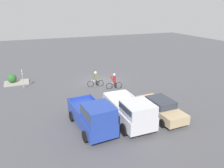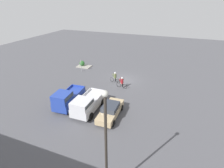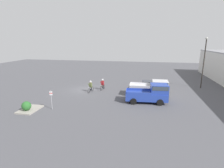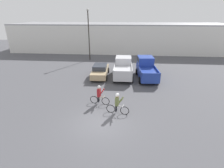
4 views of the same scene
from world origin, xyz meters
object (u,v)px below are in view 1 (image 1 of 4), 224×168
object	(u,v)px
pickup_truck_1	(93,116)
shrub	(12,78)
cyclist_1	(114,81)
fire_lane_sign	(23,77)
pickup_truck_0	(130,111)
sedan_0	(160,108)
cyclist_0	(96,79)

from	to	relation	value
pickup_truck_1	shrub	size ratio (longest dim) A/B	5.20
cyclist_1	fire_lane_sign	distance (m)	9.61
pickup_truck_1	shrub	distance (m)	14.18
pickup_truck_0	cyclist_1	distance (m)	7.60
sedan_0	shrub	bearing A→B (deg)	-49.34
pickup_truck_1	cyclist_0	size ratio (longest dim) A/B	2.87
pickup_truck_0	pickup_truck_1	xyz separation A→B (m)	(2.76, -0.15, 0.04)
sedan_0	cyclist_0	xyz separation A→B (m)	(2.60, -8.50, 0.17)
sedan_0	cyclist_1	world-z (taller)	cyclist_1
pickup_truck_1	fire_lane_sign	world-z (taller)	pickup_truck_1
cyclist_1	shrub	bearing A→B (deg)	-30.00
sedan_0	cyclist_1	size ratio (longest dim) A/B	2.79
cyclist_1	shrub	xyz separation A→B (m)	(10.09, -5.83, -0.24)
sedan_0	pickup_truck_0	bearing A→B (deg)	5.95
pickup_truck_0	cyclist_1	size ratio (longest dim) A/B	2.96
pickup_truck_1	cyclist_0	xyz separation A→B (m)	(-2.96, -8.64, -0.27)
pickup_truck_0	cyclist_0	world-z (taller)	pickup_truck_0
cyclist_1	fire_lane_sign	bearing A→B (deg)	-21.57
cyclist_0	cyclist_1	size ratio (longest dim) A/B	1.03
pickup_truck_0	pickup_truck_1	world-z (taller)	pickup_truck_1
pickup_truck_1	shrub	bearing A→B (deg)	-67.03
fire_lane_sign	shrub	bearing A→B (deg)	-63.15
sedan_0	cyclist_0	bearing A→B (deg)	-72.96
pickup_truck_0	shrub	world-z (taller)	pickup_truck_0
sedan_0	fire_lane_sign	size ratio (longest dim) A/B	2.23
pickup_truck_1	cyclist_1	world-z (taller)	pickup_truck_1
sedan_0	cyclist_1	bearing A→B (deg)	-81.96
shrub	pickup_truck_0	bearing A→B (deg)	122.14
pickup_truck_0	cyclist_0	size ratio (longest dim) A/B	2.87
cyclist_0	sedan_0	bearing A→B (deg)	107.04
cyclist_0	shrub	bearing A→B (deg)	-27.47
pickup_truck_0	cyclist_1	world-z (taller)	pickup_truck_0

